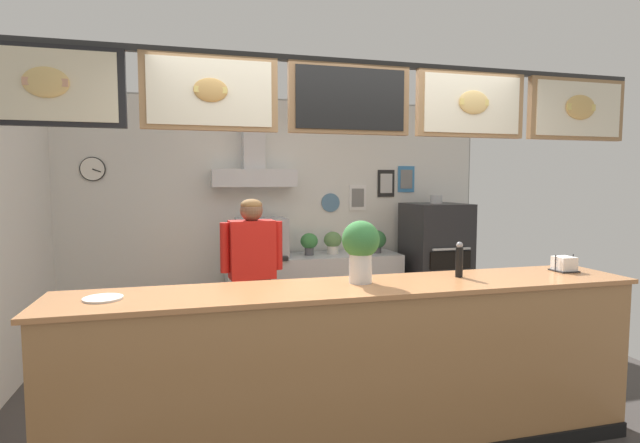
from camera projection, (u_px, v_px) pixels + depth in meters
The scene contains 14 objects.
ground_plane at pixel (346, 429), 3.41m from camera, with size 6.35×6.35×0.00m, color #3F3A38.
back_wall_assembly at pixel (281, 207), 5.66m from camera, with size 5.07×2.81×2.71m.
service_counter at pixel (360, 369), 3.09m from camera, with size 3.72×0.61×1.09m.
back_prep_counter at pixel (314, 294), 5.62m from camera, with size 2.01×0.59×0.90m.
pizza_oven at pixel (435, 265), 5.79m from camera, with size 0.67×0.73×1.58m.
shop_worker at pixel (252, 282), 4.24m from camera, with size 0.55×0.25×1.59m.
espresso_machine at pixel (261, 238), 5.38m from camera, with size 0.56×0.51×0.44m.
potted_thyme at pixel (333, 241), 5.66m from camera, with size 0.21×0.21×0.26m.
potted_oregano at pixel (376, 240), 5.74m from camera, with size 0.25×0.25×0.27m.
potted_sage at pixel (309, 242), 5.55m from camera, with size 0.20×0.20×0.25m.
condiment_plate at pixel (103, 298), 2.68m from camera, with size 0.21×0.21×0.01m.
napkin_holder at pixel (564, 265), 3.52m from camera, with size 0.16×0.15×0.12m.
basil_vase at pixel (361, 248), 3.10m from camera, with size 0.24×0.24×0.40m.
pepper_grinder at pixel (459, 260), 3.30m from camera, with size 0.05×0.05×0.24m.
Camera 1 is at (-1.01, -3.12, 1.74)m, focal length 27.14 mm.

